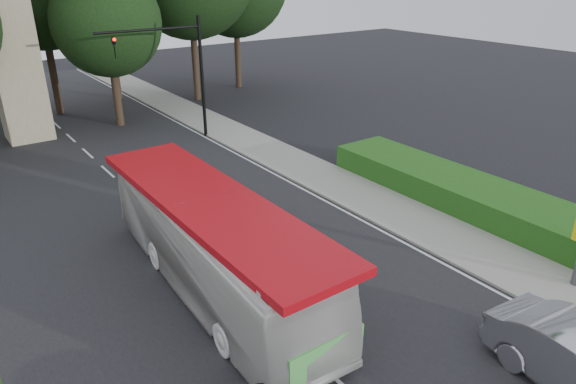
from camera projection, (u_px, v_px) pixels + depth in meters
road_surface at (189, 246)px, 19.53m from camera, size 14.00×80.00×0.02m
sidewalk_right at (354, 192)px, 24.08m from camera, size 3.00×80.00×0.12m
hedge at (467, 194)px, 22.51m from camera, size 3.00×14.00×1.20m
traffic_signal_mast at (180, 63)px, 29.57m from camera, size 6.10×0.35×7.20m
monument at (13, 54)px, 29.71m from camera, size 3.00×3.00×10.05m
transit_bus at (214, 245)px, 16.41m from camera, size 3.30×11.69×3.22m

